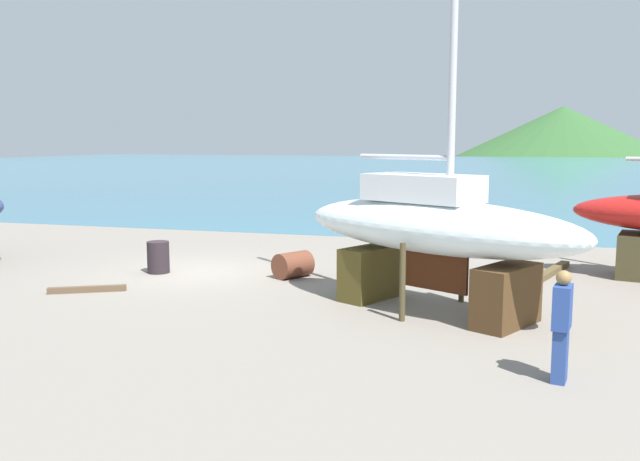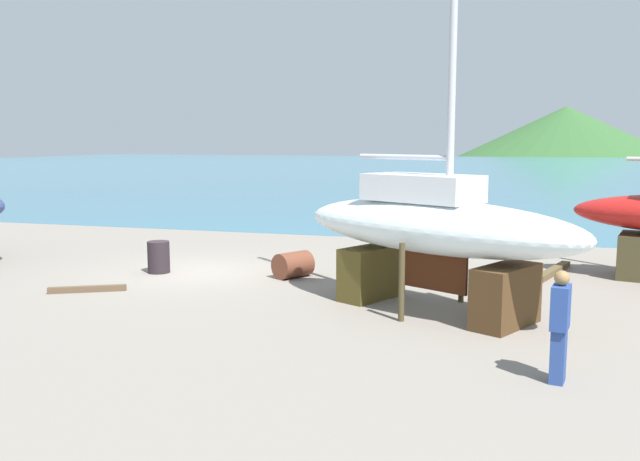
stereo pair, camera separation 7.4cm
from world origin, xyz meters
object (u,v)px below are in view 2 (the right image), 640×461
at_px(sailboat_small_center, 433,228).
at_px(worker, 560,325).
at_px(barrel_blue_faded, 159,257).
at_px(barrel_rust_far, 293,265).

xyz_separation_m(sailboat_small_center, worker, (2.30, -3.65, -0.87)).
bearing_deg(barrel_blue_faded, worker, -29.92).
relative_size(worker, barrel_rust_far, 1.81).
distance_m(sailboat_small_center, barrel_blue_faded, 7.89).
relative_size(sailboat_small_center, worker, 7.20).
distance_m(sailboat_small_center, worker, 4.40).
bearing_deg(barrel_blue_faded, barrel_rust_far, 6.45).
bearing_deg(worker, barrel_blue_faded, 160.09).
height_order(barrel_rust_far, barrel_blue_faded, barrel_blue_faded).
height_order(worker, barrel_blue_faded, worker).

